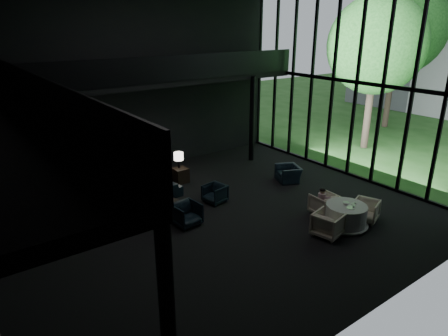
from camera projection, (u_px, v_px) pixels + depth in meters
floor at (219, 217)px, 13.74m from camera, size 14.00×12.00×0.02m
wall_back at (136, 80)px, 16.90m from camera, size 14.00×0.04×8.00m
wall_front at (396, 146)px, 7.82m from camera, size 14.00×0.04×8.00m
curtain_wall at (357, 82)px, 16.23m from camera, size 0.20×12.00×8.00m
mezzanine_left at (3, 130)px, 9.02m from camera, size 2.00×12.00×0.25m
mezzanine_back at (168, 81)px, 16.70m from camera, size 12.00×2.00×0.25m
railing_left at (45, 99)px, 9.37m from camera, size 0.06×12.00×1.00m
railing_back at (180, 68)px, 15.74m from camera, size 12.00×0.06×1.00m
column_sw at (168, 328)px, 5.95m from camera, size 0.24×0.24×4.00m
column_nw at (17, 147)px, 14.58m from camera, size 0.24×0.24×4.00m
column_ne at (252, 119)px, 18.75m from camera, size 0.24×0.24×4.00m
tree_near at (376, 45)px, 19.57m from camera, size 4.80×4.80×7.65m
tree_far at (398, 28)px, 23.61m from camera, size 5.60×5.60×8.80m
console at (143, 181)px, 15.84m from camera, size 2.28×0.52×0.72m
bronze_urn at (143, 160)px, 15.44m from camera, size 0.68×0.68×1.26m
side_table_left at (107, 194)px, 14.78m from camera, size 0.55×0.55×0.61m
table_lamp_left at (102, 173)px, 14.70m from camera, size 0.38×0.38×0.63m
side_table_right at (181, 175)px, 16.60m from camera, size 0.55×0.55×0.61m
table_lamp_right at (179, 157)px, 16.41m from camera, size 0.39×0.39×0.66m
sofa at (157, 191)px, 14.92m from camera, size 1.80×0.70×0.68m
lounge_armchair_west at (132, 212)px, 13.21m from camera, size 0.70×0.74×0.74m
lounge_armchair_east at (215, 193)px, 14.72m from camera, size 0.78×0.82×0.74m
lounge_armchair_south at (187, 212)px, 13.04m from camera, size 0.95×0.90×0.90m
window_armchair at (288, 172)px, 16.69m from camera, size 0.93×1.11×0.82m
coffee_table at (172, 209)px, 13.92m from camera, size 0.92×0.92×0.36m
dining_table at (346, 217)px, 12.99m from camera, size 1.48×1.48×0.75m
dining_chair_north at (324, 202)px, 13.82m from camera, size 0.85×0.80×0.84m
dining_chair_east at (366, 209)px, 13.34m from camera, size 0.99×1.02×0.83m
dining_chair_west at (328, 222)px, 12.36m from camera, size 1.04×1.09×0.95m
child at (322, 196)px, 13.54m from camera, size 0.27×0.27×0.59m
plate_a at (351, 208)px, 12.64m from camera, size 0.30×0.30×0.02m
plate_b at (346, 202)px, 13.04m from camera, size 0.26×0.26×0.01m
saucer at (354, 204)px, 12.91m from camera, size 0.19×0.19×0.01m
coffee_cup at (355, 203)px, 12.93m from camera, size 0.08×0.08×0.05m
cereal_bowl at (346, 204)px, 12.86m from camera, size 0.17×0.17×0.08m
cream_pot at (354, 207)px, 12.64m from camera, size 0.08×0.08×0.08m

